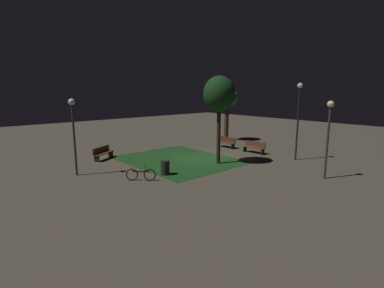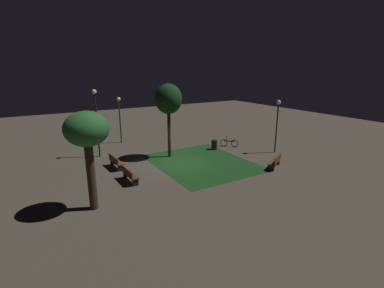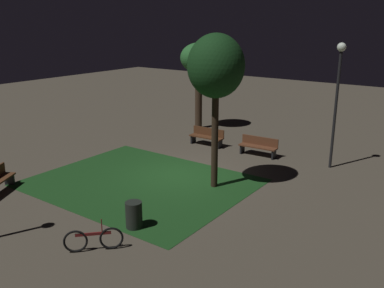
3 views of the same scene
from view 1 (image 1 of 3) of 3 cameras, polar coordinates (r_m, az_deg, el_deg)
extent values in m
plane|color=#4C4438|center=(21.02, 1.73, -2.76)|extent=(60.00, 60.00, 0.00)
cube|color=#194219|center=(20.55, -2.70, -3.06)|extent=(8.10, 6.57, 0.01)
cube|color=brown|center=(23.07, 11.86, -0.64)|extent=(1.82, 0.57, 0.06)
cube|color=brown|center=(23.20, 12.17, -0.02)|extent=(1.80, 0.15, 0.40)
cube|color=black|center=(22.69, 13.51, -1.52)|extent=(0.10, 0.39, 0.42)
cube|color=black|center=(23.56, 10.23, -0.95)|extent=(0.10, 0.39, 0.42)
cube|color=#512D19|center=(24.87, 6.51, 0.32)|extent=(1.81, 0.51, 0.06)
cube|color=#512D19|center=(24.99, 6.84, 0.89)|extent=(1.80, 0.09, 0.40)
cube|color=black|center=(24.41, 7.92, -0.48)|extent=(0.09, 0.39, 0.42)
cube|color=black|center=(25.43, 5.14, 0.02)|extent=(0.09, 0.39, 0.42)
cube|color=#512D19|center=(21.49, -16.72, -1.68)|extent=(1.30, 1.81, 0.06)
cube|color=#512D19|center=(21.57, -17.20, -1.04)|extent=(0.93, 1.60, 0.40)
cube|color=black|center=(22.18, -15.47, -1.88)|extent=(0.37, 0.26, 0.42)
cube|color=black|center=(20.92, -17.97, -2.75)|extent=(0.37, 0.26, 0.42)
cylinder|color=#2D2116|center=(19.26, 5.18, 2.02)|extent=(0.25, 0.25, 3.99)
ellipsoid|color=#143816|center=(19.05, 5.31, 9.66)|extent=(2.05, 2.05, 2.28)
cylinder|color=#38281C|center=(28.27, 6.69, 4.22)|extent=(0.41, 0.41, 3.51)
ellipsoid|color=#28662D|center=(28.11, 6.79, 8.94)|extent=(2.09, 2.09, 1.68)
cylinder|color=black|center=(21.35, 19.77, 3.54)|extent=(0.12, 0.12, 4.93)
sphere|color=white|center=(21.22, 20.22, 10.57)|extent=(0.36, 0.36, 0.36)
cylinder|color=#333338|center=(17.47, 24.74, 0.09)|extent=(0.12, 0.12, 3.92)
sphere|color=#F4E5B2|center=(17.25, 25.27, 7.00)|extent=(0.36, 0.36, 0.36)
cylinder|color=#333338|center=(17.74, -21.82, 0.61)|extent=(0.12, 0.12, 4.01)
sphere|color=white|center=(17.53, -22.30, 7.56)|extent=(0.36, 0.36, 0.36)
cylinder|color=black|center=(16.97, -5.24, -4.58)|extent=(0.51, 0.51, 0.84)
torus|color=black|center=(16.19, -11.55, -5.83)|extent=(0.50, 0.52, 0.66)
torus|color=black|center=(15.99, -8.19, -5.93)|extent=(0.50, 0.52, 0.66)
cube|color=maroon|center=(16.03, -9.90, -5.26)|extent=(0.70, 0.72, 0.08)
cylinder|color=maroon|center=(15.93, -9.08, -4.53)|extent=(0.03, 0.03, 0.40)
camera|label=2|loc=(39.83, -5.71, 13.37)|focal=26.30mm
camera|label=3|loc=(5.33, -28.96, 22.93)|focal=39.22mm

